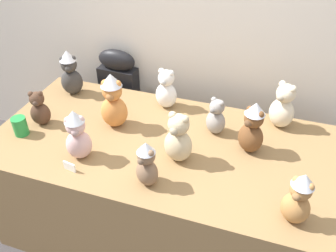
% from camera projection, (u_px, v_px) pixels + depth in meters
% --- Properties ---
extents(wall_back, '(7.00, 0.08, 2.60)m').
position_uv_depth(wall_back, '(205.00, 3.00, 2.12)').
color(wall_back, silver).
rests_on(wall_back, ground_plane).
extents(display_table, '(1.98, 0.93, 0.74)m').
position_uv_depth(display_table, '(168.00, 189.00, 2.13)').
color(display_table, olive).
rests_on(display_table, ground_plane).
extents(instrument_case, '(0.29, 0.13, 0.96)m').
position_uv_depth(instrument_case, '(121.00, 107.00, 2.66)').
color(instrument_case, black).
rests_on(instrument_case, ground_plane).
extents(teddy_bear_caramel, '(0.15, 0.14, 0.27)m').
position_uv_depth(teddy_bear_caramel, '(298.00, 199.00, 1.42)').
color(teddy_bear_caramel, '#B27A42').
rests_on(teddy_bear_caramel, display_table).
extents(teddy_bear_snow, '(0.15, 0.13, 0.26)m').
position_uv_depth(teddy_bear_snow, '(166.00, 90.00, 2.13)').
color(teddy_bear_snow, white).
rests_on(teddy_bear_snow, display_table).
extents(teddy_bear_blush, '(0.17, 0.16, 0.29)m').
position_uv_depth(teddy_bear_blush, '(77.00, 135.00, 1.74)').
color(teddy_bear_blush, beige).
rests_on(teddy_bear_blush, display_table).
extents(teddy_bear_cocoa, '(0.14, 0.13, 0.22)m').
position_uv_depth(teddy_bear_cocoa, '(39.00, 109.00, 1.99)').
color(teddy_bear_cocoa, '#4C3323').
rests_on(teddy_bear_cocoa, display_table).
extents(teddy_bear_charcoal, '(0.18, 0.17, 0.31)m').
position_uv_depth(teddy_bear_charcoal, '(70.00, 73.00, 2.24)').
color(teddy_bear_charcoal, '#383533').
rests_on(teddy_bear_charcoal, display_table).
extents(teddy_bear_ginger, '(0.18, 0.16, 0.34)m').
position_uv_depth(teddy_bear_ginger, '(113.00, 101.00, 1.94)').
color(teddy_bear_ginger, '#D17F3D').
rests_on(teddy_bear_ginger, display_table).
extents(teddy_bear_chestnut, '(0.18, 0.17, 0.30)m').
position_uv_depth(teddy_bear_chestnut, '(252.00, 128.00, 1.78)').
color(teddy_bear_chestnut, brown).
rests_on(teddy_bear_chestnut, display_table).
extents(teddy_bear_sand, '(0.17, 0.15, 0.29)m').
position_uv_depth(teddy_bear_sand, '(178.00, 139.00, 1.73)').
color(teddy_bear_sand, '#CCB78E').
rests_on(teddy_bear_sand, display_table).
extents(teddy_bear_cream, '(0.19, 0.18, 0.28)m').
position_uv_depth(teddy_bear_cream, '(283.00, 107.00, 1.96)').
color(teddy_bear_cream, beige).
rests_on(teddy_bear_cream, display_table).
extents(teddy_bear_ash, '(0.15, 0.14, 0.22)m').
position_uv_depth(teddy_bear_ash, '(216.00, 117.00, 1.93)').
color(teddy_bear_ash, gray).
rests_on(teddy_bear_ash, display_table).
extents(teddy_bear_mocha, '(0.15, 0.14, 0.25)m').
position_uv_depth(teddy_bear_mocha, '(147.00, 164.00, 1.60)').
color(teddy_bear_mocha, '#7F6047').
rests_on(teddy_bear_mocha, display_table).
extents(party_cup_green, '(0.08, 0.08, 0.11)m').
position_uv_depth(party_cup_green, '(20.00, 126.00, 1.94)').
color(party_cup_green, '#238C3D').
rests_on(party_cup_green, display_table).
extents(name_card_front_left, '(0.07, 0.02, 0.05)m').
position_uv_depth(name_card_front_left, '(70.00, 167.00, 1.72)').
color(name_card_front_left, white).
rests_on(name_card_front_left, display_table).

